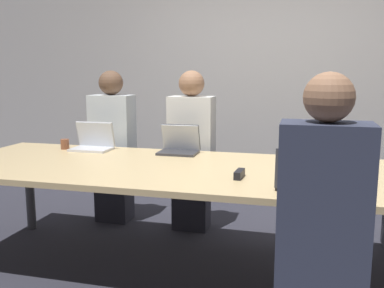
% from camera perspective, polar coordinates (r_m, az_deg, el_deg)
% --- Properties ---
extents(ground_plane, '(24.00, 24.00, 0.00)m').
position_cam_1_polar(ground_plane, '(3.23, 6.44, -17.08)').
color(ground_plane, '#2D2D38').
extents(curtain_wall, '(12.00, 0.06, 2.80)m').
position_cam_1_polar(curtain_wall, '(4.77, 10.07, 8.92)').
color(curtain_wall, '#BCB7B2').
rests_on(curtain_wall, ground_plane).
extents(conference_table, '(4.40, 1.26, 0.78)m').
position_cam_1_polar(conference_table, '(2.97, 6.70, -4.44)').
color(conference_table, '#D6B77F').
rests_on(conference_table, ground_plane).
extents(laptop_near_midright, '(0.35, 0.24, 0.24)m').
position_cam_1_polar(laptop_near_midright, '(2.53, 15.01, -4.40)').
color(laptop_near_midright, '#333338').
rests_on(laptop_near_midright, conference_table).
extents(person_near_midright, '(0.40, 0.24, 1.45)m').
position_cam_1_polar(person_near_midright, '(2.07, 16.89, -11.75)').
color(person_near_midright, '#2D2D38').
rests_on(person_near_midright, ground_plane).
extents(laptop_far_midleft, '(0.32, 0.24, 0.24)m').
position_cam_1_polar(laptop_far_midleft, '(3.54, -1.70, -0.11)').
color(laptop_far_midleft, '#333338').
rests_on(laptop_far_midleft, conference_table).
extents(person_far_midleft, '(0.40, 0.24, 1.46)m').
position_cam_1_polar(person_far_midleft, '(3.90, -0.06, -1.18)').
color(person_far_midleft, '#2D2D38').
rests_on(person_far_midleft, ground_plane).
extents(laptop_far_left, '(0.34, 0.24, 0.24)m').
position_cam_1_polar(laptop_far_left, '(3.80, -13.02, 0.31)').
color(laptop_far_left, silver).
rests_on(laptop_far_left, conference_table).
extents(person_far_left, '(0.40, 0.24, 1.46)m').
position_cam_1_polar(person_far_left, '(4.19, -10.49, -0.60)').
color(person_far_left, '#2D2D38').
rests_on(person_far_left, ground_plane).
extents(cup_far_left, '(0.07, 0.07, 0.09)m').
position_cam_1_polar(cup_far_left, '(3.89, -16.59, -0.01)').
color(cup_far_left, brown).
rests_on(cup_far_left, conference_table).
extents(stapler, '(0.05, 0.15, 0.05)m').
position_cam_1_polar(stapler, '(2.74, 6.33, -4.00)').
color(stapler, black).
rests_on(stapler, conference_table).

